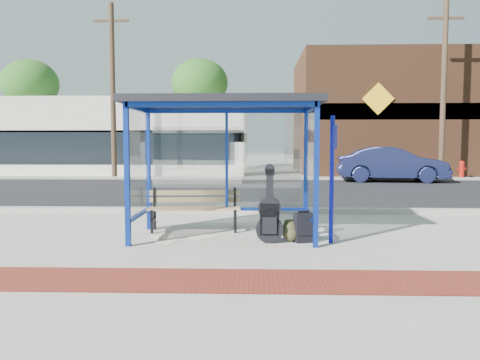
{
  "coord_description": "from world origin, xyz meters",
  "views": [
    {
      "loc": [
        0.54,
        -8.11,
        1.65
      ],
      "look_at": [
        0.27,
        0.2,
        1.0
      ],
      "focal_mm": 35.0,
      "sensor_mm": 36.0,
      "label": 1
    }
  ],
  "objects_px": {
    "guitar_bag": "(270,216)",
    "fire_hydrant": "(462,169)",
    "parked_car": "(392,164)",
    "backpack": "(291,231)",
    "bench": "(194,207)",
    "suitcase": "(304,228)"
  },
  "relations": [
    {
      "from": "bench",
      "to": "parked_car",
      "type": "height_order",
      "value": "parked_car"
    },
    {
      "from": "suitcase",
      "to": "parked_car",
      "type": "height_order",
      "value": "parked_car"
    },
    {
      "from": "bench",
      "to": "guitar_bag",
      "type": "distance_m",
      "value": 1.73
    },
    {
      "from": "bench",
      "to": "backpack",
      "type": "height_order",
      "value": "bench"
    },
    {
      "from": "bench",
      "to": "suitcase",
      "type": "xyz_separation_m",
      "value": [
        1.95,
        -0.97,
        -0.21
      ]
    },
    {
      "from": "backpack",
      "to": "parked_car",
      "type": "height_order",
      "value": "parked_car"
    },
    {
      "from": "bench",
      "to": "fire_hydrant",
      "type": "distance_m",
      "value": 17.39
    },
    {
      "from": "fire_hydrant",
      "to": "backpack",
      "type": "bearing_deg",
      "value": -122.21
    },
    {
      "from": "backpack",
      "to": "fire_hydrant",
      "type": "xyz_separation_m",
      "value": [
        9.13,
        14.5,
        0.28
      ]
    },
    {
      "from": "bench",
      "to": "guitar_bag",
      "type": "height_order",
      "value": "guitar_bag"
    },
    {
      "from": "suitcase",
      "to": "guitar_bag",
      "type": "bearing_deg",
      "value": 171.11
    },
    {
      "from": "parked_car",
      "to": "bench",
      "type": "bearing_deg",
      "value": 154.22
    },
    {
      "from": "guitar_bag",
      "to": "backpack",
      "type": "bearing_deg",
      "value": 17.91
    },
    {
      "from": "guitar_bag",
      "to": "fire_hydrant",
      "type": "bearing_deg",
      "value": 58.71
    },
    {
      "from": "suitcase",
      "to": "backpack",
      "type": "xyz_separation_m",
      "value": [
        -0.21,
        0.04,
        -0.07
      ]
    },
    {
      "from": "fire_hydrant",
      "to": "parked_car",
      "type": "bearing_deg",
      "value": -151.89
    },
    {
      "from": "suitcase",
      "to": "fire_hydrant",
      "type": "relative_size",
      "value": 0.64
    },
    {
      "from": "bench",
      "to": "parked_car",
      "type": "relative_size",
      "value": 0.38
    },
    {
      "from": "bench",
      "to": "parked_car",
      "type": "distance_m",
      "value": 13.46
    },
    {
      "from": "guitar_bag",
      "to": "parked_car",
      "type": "xyz_separation_m",
      "value": [
        5.62,
        12.53,
        0.3
      ]
    },
    {
      "from": "backpack",
      "to": "fire_hydrant",
      "type": "bearing_deg",
      "value": 46.58
    },
    {
      "from": "bench",
      "to": "guitar_bag",
      "type": "relative_size",
      "value": 1.41
    }
  ]
}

